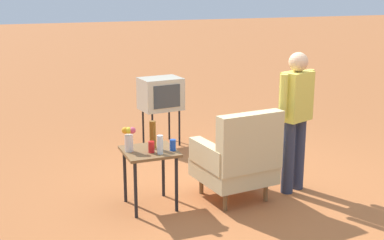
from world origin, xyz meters
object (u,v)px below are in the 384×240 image
at_px(person_standing, 296,113).
at_px(soda_can_blue, 173,145).
at_px(side_table, 150,159).
at_px(flower_vase, 129,138).
at_px(soda_can_red, 151,147).
at_px(bottle_short_clear, 160,145).
at_px(tv_on_stand, 161,94).
at_px(bottle_tall_amber, 153,135).
at_px(armchair, 238,158).

height_order(person_standing, soda_can_blue, person_standing).
distance_m(side_table, flower_vase, 0.33).
relative_size(soda_can_red, bottle_short_clear, 0.61).
bearing_deg(soda_can_blue, person_standing, 177.58).
relative_size(side_table, tv_on_stand, 0.63).
relative_size(person_standing, flower_vase, 6.19).
bearing_deg(bottle_tall_amber, side_table, 47.86).
bearing_deg(armchair, bottle_tall_amber, -16.22).
relative_size(armchair, person_standing, 0.65).
distance_m(armchair, side_table, 0.99).
distance_m(soda_can_blue, soda_can_red, 0.23).
bearing_deg(tv_on_stand, soda_can_blue, 75.18).
xyz_separation_m(tv_on_stand, soda_can_blue, (0.59, 2.24, -0.07)).
distance_m(armchair, soda_can_blue, 0.77).
height_order(soda_can_blue, soda_can_red, same).
distance_m(tv_on_stand, bottle_short_clear, 2.42).
bearing_deg(bottle_short_clear, person_standing, 179.78).
distance_m(side_table, bottle_tall_amber, 0.26).
bearing_deg(armchair, bottle_short_clear, -2.55).
xyz_separation_m(soda_can_red, bottle_short_clear, (-0.07, 0.07, 0.04)).
xyz_separation_m(tv_on_stand, bottle_short_clear, (0.75, 2.30, -0.03)).
xyz_separation_m(armchair, soda_can_blue, (0.74, -0.10, 0.21)).
bearing_deg(tv_on_stand, flower_vase, 63.77).
height_order(person_standing, soda_can_red, person_standing).
bearing_deg(bottle_short_clear, flower_vase, -35.39).
xyz_separation_m(soda_can_blue, bottle_short_clear, (0.16, 0.06, 0.04)).
height_order(armchair, soda_can_blue, armchair).
bearing_deg(side_table, person_standing, 174.45).
height_order(soda_can_red, flower_vase, flower_vase).
height_order(soda_can_blue, bottle_short_clear, bottle_short_clear).
bearing_deg(person_standing, soda_can_red, -2.66).
height_order(bottle_tall_amber, soda_can_red, bottle_tall_amber).
height_order(armchair, soda_can_red, armchair).
relative_size(soda_can_blue, soda_can_red, 1.00).
bearing_deg(soda_can_blue, side_table, -24.23).
distance_m(person_standing, soda_can_blue, 1.49).
height_order(bottle_tall_amber, bottle_short_clear, bottle_tall_amber).
bearing_deg(flower_vase, tv_on_stand, -116.23).
xyz_separation_m(armchair, person_standing, (-0.73, -0.03, 0.44)).
bearing_deg(bottle_tall_amber, flower_vase, 5.09).
xyz_separation_m(armchair, side_table, (0.97, -0.20, 0.05)).
height_order(side_table, soda_can_blue, soda_can_blue).
distance_m(bottle_tall_amber, soda_can_blue, 0.26).
bearing_deg(tv_on_stand, bottle_short_clear, 71.86).
distance_m(person_standing, bottle_tall_amber, 1.66).
relative_size(side_table, soda_can_blue, 5.31).
height_order(soda_can_red, bottle_short_clear, bottle_short_clear).
distance_m(side_table, bottle_short_clear, 0.26).
xyz_separation_m(person_standing, bottle_short_clear, (1.63, -0.01, -0.19)).
bearing_deg(armchair, soda_can_red, -6.64).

